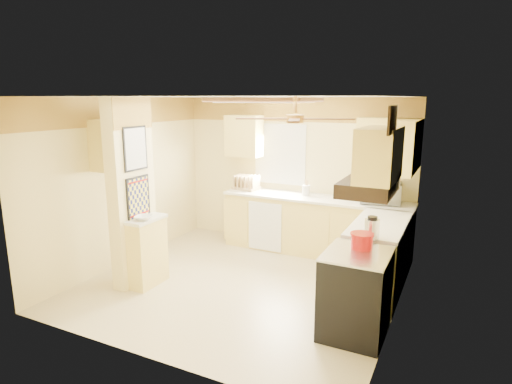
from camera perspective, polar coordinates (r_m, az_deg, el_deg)
The scene contains 34 objects.
floor at distance 5.97m, azimuth -1.94°, elevation -12.17°, with size 4.00×4.00×0.00m, color beige.
ceiling at distance 5.43m, azimuth -2.14°, elevation 12.58°, with size 4.00×4.00×0.00m, color white.
wall_back at distance 7.27m, azimuth 5.06°, elevation 2.60°, with size 4.00×4.00×0.00m, color beige.
wall_front at distance 4.05m, azimuth -14.87°, elevation -5.74°, with size 4.00×4.00×0.00m, color beige.
wall_left at distance 6.73m, azimuth -17.23°, elevation 1.29°, with size 3.80×3.80×0.00m, color beige.
wall_right at distance 4.97m, azimuth 18.76°, elevation -2.63°, with size 3.80×3.80×0.00m, color beige.
wallpaper_border at distance 7.14m, azimuth 5.16°, elevation 10.90°, with size 4.00×0.02×0.40m, color gold.
partition_column at distance 5.90m, azimuth -16.26°, elevation -0.16°, with size 0.20×0.70×2.50m, color beige.
partition_ledge at distance 5.98m, azimuth -14.22°, elevation -7.87°, with size 0.25×0.55×0.90m, color #F2D06A.
ledge_top at distance 5.84m, azimuth -14.46°, elevation -3.53°, with size 0.28×0.58×0.04m, color silver.
lower_cabinets_back at distance 7.01m, azimuth 7.86°, elevation -4.56°, with size 3.00×0.60×0.90m, color #F2D06A.
lower_cabinets_right at distance 5.82m, azimuth 16.06°, elevation -8.55°, with size 0.60×1.40×0.90m, color #F2D06A.
countertop_back at distance 6.88m, azimuth 7.95°, elevation -0.83°, with size 3.04×0.64×0.04m, color silver.
countertop_right at distance 5.67m, azimuth 16.25°, elevation -4.09°, with size 0.64×1.44×0.04m, color silver.
dishwasher_panel at distance 7.00m, azimuth 1.20°, elevation -4.64°, with size 0.58×0.02×0.80m, color white.
window at distance 7.30m, azimuth 3.23°, elevation 5.06°, with size 0.92×0.02×1.02m.
upper_cab_back_left at distance 7.38m, azimuth -1.57°, elevation 7.49°, with size 0.60×0.35×0.70m, color #F2D06A.
upper_cab_back_right at distance 6.62m, azimuth 17.28°, elevation 6.37°, with size 0.90×0.35×0.70m, color #F2D06A.
upper_cab_right at distance 6.11m, azimuth 19.12°, elevation 5.79°, with size 0.35×1.00×0.70m, color #F2D06A.
upper_cab_left_wall at distance 6.35m, azimuth -17.97°, elevation 6.09°, with size 0.35×0.75×0.70m, color #F2D06A.
upper_cab_over_stove at distance 4.33m, azimuth 16.11°, elevation 4.84°, with size 0.35×0.76×0.52m, color #F2D06A.
stove at distance 4.78m, azimuth 13.14°, elevation -12.99°, with size 0.68×0.77×0.92m.
range_hood at distance 4.40m, azimuth 14.77°, elevation 0.67°, with size 0.50×0.76×0.14m, color black.
poster_menu at distance 5.73m, azimuth -15.79°, elevation 5.60°, with size 0.02×0.42×0.57m.
poster_nashville at distance 5.84m, azimuth -15.42°, elevation -0.74°, with size 0.02×0.42×0.57m.
ceiling_light_panel at distance 5.83m, azimuth 1.13°, elevation 12.14°, with size 1.35×0.95×0.06m.
ceiling_fan at distance 4.38m, azimuth 5.20°, elevation 9.77°, with size 1.15×1.15×0.26m.
vent_grate at distance 3.93m, azimuth 17.74°, elevation 9.15°, with size 0.02×0.40×0.25m, color black.
microwave at distance 6.65m, azimuth 16.36°, elevation -0.10°, with size 0.58×0.39×0.32m, color white.
bowl at distance 5.73m, azimuth -14.74°, elevation -3.34°, with size 0.22×0.22×0.05m, color white.
dutch_oven at distance 4.72m, azimuth 13.94°, elevation -6.30°, with size 0.25×0.25×0.17m.
kettle at distance 4.98m, azimuth 15.21°, elevation -4.68°, with size 0.17×0.17×0.25m.
dish_rack at distance 7.38m, azimuth -1.30°, elevation 1.05°, with size 0.45×0.36×0.24m.
utensil_crock at distance 6.99m, azimuth 6.71°, elevation 0.28°, with size 0.13×0.13×0.25m.
Camera 1 is at (2.57, -4.78, 2.49)m, focal length 30.00 mm.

